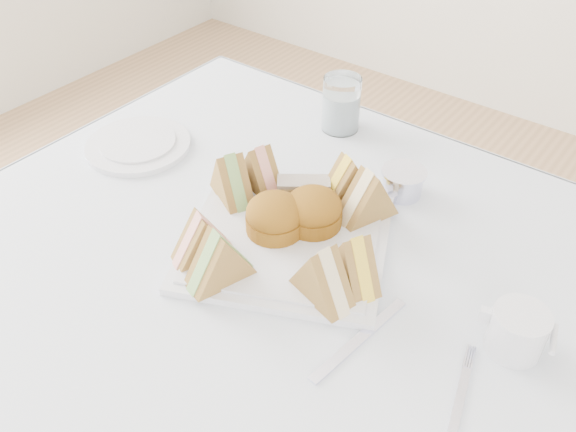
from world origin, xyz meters
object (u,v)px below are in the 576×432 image
Objects in this scene: table at (254,418)px; water_glass at (341,104)px; serving_plate at (288,238)px; creamer_jug at (517,331)px.

water_glass is at bearing 104.97° from table.
water_glass is (-0.11, 0.41, 0.43)m from table.
serving_plate is at bearing 85.17° from table.
creamer_jug is (0.36, 0.11, 0.41)m from table.
table is 12.64× the size of creamer_jug.
serving_plate is 4.18× the size of creamer_jug.
serving_plate is (0.01, 0.09, 0.38)m from table.
water_glass reaches higher than creamer_jug.
creamer_jug is at bearing -33.40° from water_glass.
serving_plate is 2.82× the size of water_glass.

